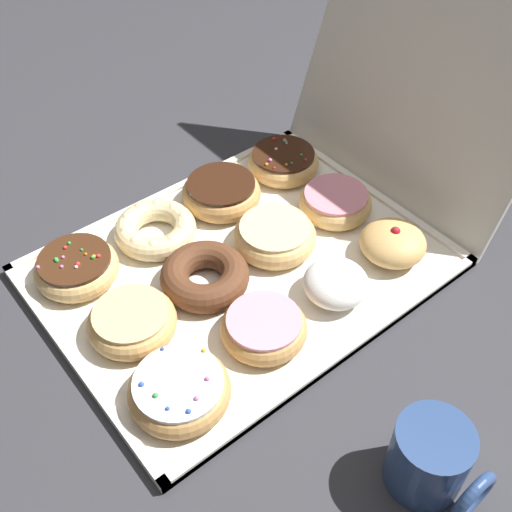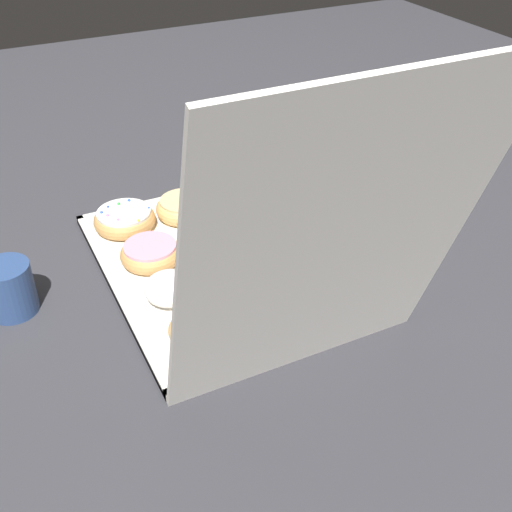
% 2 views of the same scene
% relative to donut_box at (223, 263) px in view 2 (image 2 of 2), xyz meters
% --- Properties ---
extents(ground_plane, '(3.00, 3.00, 0.00)m').
position_rel_donut_box_xyz_m(ground_plane, '(0.00, 0.00, -0.01)').
color(ground_plane, '#333338').
extents(donut_box, '(0.40, 0.52, 0.01)m').
position_rel_donut_box_xyz_m(donut_box, '(0.00, 0.00, 0.00)').
color(donut_box, silver).
rests_on(donut_box, ground).
extents(box_lid_open, '(0.40, 0.16, 0.48)m').
position_rel_donut_box_xyz_m(box_lid_open, '(0.00, 0.34, 0.24)').
color(box_lid_open, silver).
rests_on(box_lid_open, ground).
extents(sprinkle_donut_0, '(0.11, 0.11, 0.04)m').
position_rel_donut_box_xyz_m(sprinkle_donut_0, '(-0.12, -0.19, 0.02)').
color(sprinkle_donut_0, '#E5B770').
rests_on(sprinkle_donut_0, donut_box).
extents(glazed_ring_donut_1, '(0.11, 0.11, 0.04)m').
position_rel_donut_box_xyz_m(glazed_ring_donut_1, '(0.01, -0.18, 0.02)').
color(glazed_ring_donut_1, tan).
rests_on(glazed_ring_donut_1, donut_box).
extents(sprinkle_donut_2, '(0.12, 0.12, 0.04)m').
position_rel_donut_box_xyz_m(sprinkle_donut_2, '(0.12, -0.18, 0.02)').
color(sprinkle_donut_2, tan).
rests_on(sprinkle_donut_2, donut_box).
extents(cruller_donut_3, '(0.12, 0.12, 0.03)m').
position_rel_donut_box_xyz_m(cruller_donut_3, '(-0.12, -0.06, 0.02)').
color(cruller_donut_3, beige).
rests_on(cruller_donut_3, donut_box).
extents(chocolate_cake_ring_donut_4, '(0.12, 0.12, 0.04)m').
position_rel_donut_box_xyz_m(chocolate_cake_ring_donut_4, '(0.00, -0.06, 0.02)').
color(chocolate_cake_ring_donut_4, '#59331E').
rests_on(chocolate_cake_ring_donut_4, donut_box).
extents(pink_frosted_donut_5, '(0.11, 0.11, 0.04)m').
position_rel_donut_box_xyz_m(pink_frosted_donut_5, '(0.12, -0.05, 0.02)').
color(pink_frosted_donut_5, tan).
rests_on(pink_frosted_donut_5, donut_box).
extents(chocolate_frosted_donut_6, '(0.12, 0.12, 0.04)m').
position_rel_donut_box_xyz_m(chocolate_frosted_donut_6, '(-0.12, 0.06, 0.03)').
color(chocolate_frosted_donut_6, tan).
rests_on(chocolate_frosted_donut_6, donut_box).
extents(glazed_ring_donut_7, '(0.12, 0.12, 0.04)m').
position_rel_donut_box_xyz_m(glazed_ring_donut_7, '(-0.00, 0.06, 0.02)').
color(glazed_ring_donut_7, '#E5B770').
rests_on(glazed_ring_donut_7, donut_box).
extents(powdered_filled_donut_8, '(0.09, 0.09, 0.05)m').
position_rel_donut_box_xyz_m(powdered_filled_donut_8, '(0.12, 0.06, 0.03)').
color(powdered_filled_donut_8, white).
rests_on(powdered_filled_donut_8, donut_box).
extents(sprinkle_donut_9, '(0.11, 0.11, 0.04)m').
position_rel_donut_box_xyz_m(sprinkle_donut_9, '(-0.12, 0.18, 0.02)').
color(sprinkle_donut_9, '#E5B770').
rests_on(sprinkle_donut_9, donut_box).
extents(pink_frosted_donut_10, '(0.11, 0.11, 0.04)m').
position_rel_donut_box_xyz_m(pink_frosted_donut_10, '(-0.00, 0.18, 0.02)').
color(pink_frosted_donut_10, '#E5B770').
rests_on(pink_frosted_donut_10, donut_box).
extents(jelly_filled_donut_11, '(0.09, 0.09, 0.05)m').
position_rel_donut_box_xyz_m(jelly_filled_donut_11, '(0.12, 0.18, 0.03)').
color(jelly_filled_donut_11, tan).
rests_on(jelly_filled_donut_11, donut_box).
extents(coffee_mug, '(0.10, 0.08, 0.09)m').
position_rel_donut_box_xyz_m(coffee_mug, '(0.36, -0.04, 0.04)').
color(coffee_mug, navy).
rests_on(coffee_mug, ground).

